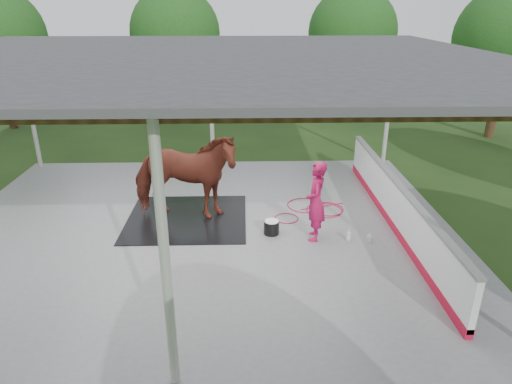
{
  "coord_description": "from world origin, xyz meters",
  "views": [
    {
      "loc": [
        1.02,
        -9.74,
        5.06
      ],
      "look_at": [
        1.29,
        -0.17,
        1.07
      ],
      "focal_mm": 32.0,
      "sensor_mm": 36.0,
      "label": 1
    }
  ],
  "objects_px": {
    "handler": "(316,201)",
    "wash_bucket": "(272,227)",
    "dasher_board": "(395,206)",
    "horse": "(184,177)"
  },
  "relations": [
    {
      "from": "dasher_board",
      "to": "horse",
      "type": "bearing_deg",
      "value": 173.2
    },
    {
      "from": "horse",
      "to": "wash_bucket",
      "type": "height_order",
      "value": "horse"
    },
    {
      "from": "horse",
      "to": "dasher_board",
      "type": "bearing_deg",
      "value": -92.58
    },
    {
      "from": "wash_bucket",
      "to": "dasher_board",
      "type": "bearing_deg",
      "value": 5.1
    },
    {
      "from": "horse",
      "to": "handler",
      "type": "height_order",
      "value": "horse"
    },
    {
      "from": "handler",
      "to": "wash_bucket",
      "type": "bearing_deg",
      "value": -96.12
    },
    {
      "from": "wash_bucket",
      "to": "handler",
      "type": "bearing_deg",
      "value": -14.07
    },
    {
      "from": "dasher_board",
      "to": "handler",
      "type": "bearing_deg",
      "value": -165.76
    },
    {
      "from": "dasher_board",
      "to": "handler",
      "type": "height_order",
      "value": "handler"
    },
    {
      "from": "dasher_board",
      "to": "handler",
      "type": "relative_size",
      "value": 4.35
    }
  ]
}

